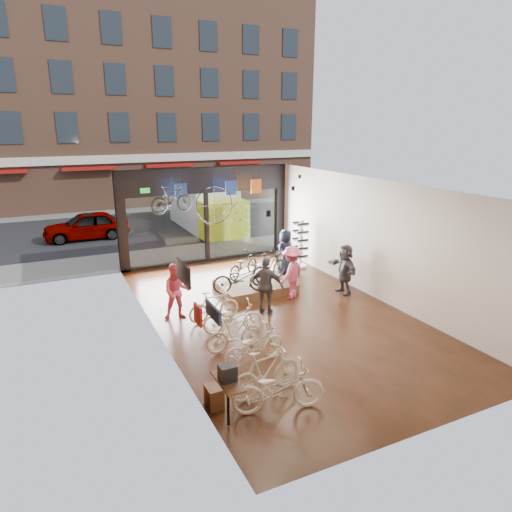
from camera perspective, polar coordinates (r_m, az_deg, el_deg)
ground_plane at (r=13.69m, az=2.47°, el=-7.22°), size 7.00×12.00×0.04m
ceiling at (r=12.66m, az=2.69°, el=8.93°), size 7.00×12.00×0.04m
wall_left at (r=11.87m, az=-12.62°, el=-1.44°), size 0.04×12.00×3.80m
wall_right at (r=14.97m, az=14.57°, el=2.08°), size 0.04×12.00×3.80m
wall_back at (r=8.54m, az=22.09°, el=-9.39°), size 7.00×0.04×3.80m
storefront at (r=18.42m, az=-6.23°, el=5.09°), size 7.00×0.26×3.80m
exit_sign at (r=17.48m, az=-13.72°, el=7.96°), size 0.35×0.06×0.18m
street_road at (r=27.29m, az=-12.42°, el=4.34°), size 30.00×18.00×0.02m
sidewalk_near at (r=19.95m, az=-7.21°, el=0.49°), size 30.00×2.40×0.12m
sidewalk_far at (r=31.12m, az=-14.15°, el=5.79°), size 30.00×2.00×0.12m
opposite_building at (r=33.15m, az=-15.94°, el=18.35°), size 26.00×5.00×14.00m
street_car at (r=23.64m, az=-20.43°, el=3.60°), size 3.96×1.59×1.35m
box_truck at (r=23.77m, az=-5.87°, el=6.33°), size 2.33×6.99×2.75m
floor_bike_0 at (r=9.21m, az=2.85°, el=-16.21°), size 1.94×1.04×0.97m
floor_bike_1 at (r=9.65m, az=1.20°, el=-14.33°), size 1.77×0.71×1.03m
floor_bike_2 at (r=10.84m, az=-0.27°, el=-11.17°), size 1.73×0.83×0.87m
floor_bike_3 at (r=11.40m, az=-2.66°, el=-9.62°), size 1.52×0.45×0.91m
floor_bike_4 at (r=12.31m, az=-2.84°, el=-7.71°), size 1.73×0.92×0.87m
floor_bike_5 at (r=13.04m, az=-5.26°, el=-6.25°), size 1.51×0.43×0.90m
display_platform at (r=15.36m, az=-0.14°, el=-3.85°), size 2.40×1.80×0.30m
display_bike_left at (r=14.32m, az=-1.96°, el=-2.78°), size 1.85×0.97×0.93m
display_bike_mid at (r=15.22m, az=1.68°, el=-1.38°), size 1.80×1.14×1.05m
display_bike_right at (r=15.78m, az=-1.60°, el=-1.10°), size 1.68×1.34×0.85m
customer_1 at (r=13.22m, az=-9.86°, el=-4.42°), size 0.91×0.77×1.63m
customer_2 at (r=13.33m, az=1.29°, el=-3.76°), size 1.05×0.97×1.74m
customer_3 at (r=14.55m, az=4.43°, el=-2.10°), size 1.28×1.11×1.72m
customer_4 at (r=16.98m, az=3.70°, el=0.52°), size 0.94×0.75×1.68m
customer_5 at (r=15.25m, az=11.02°, el=-1.61°), size 0.60×1.57×1.66m
sunglasses_rack at (r=17.72m, az=5.54°, el=1.40°), size 0.65×0.58×1.83m
wall_merch at (r=8.99m, az=-6.27°, el=-11.15°), size 0.40×2.40×2.60m
penny_farthing at (r=17.00m, az=-4.29°, el=6.27°), size 1.79×0.06×1.43m
hung_bike at (r=16.01m, az=-10.48°, el=6.97°), size 1.64×0.78×0.95m
jersey_left at (r=17.11m, az=-9.35°, el=8.03°), size 0.45×0.03×0.55m
jersey_mid at (r=17.75m, az=-3.16°, el=8.51°), size 0.45×0.03×0.55m
jersey_right at (r=18.18m, az=0.02°, el=8.72°), size 0.45×0.03×0.55m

